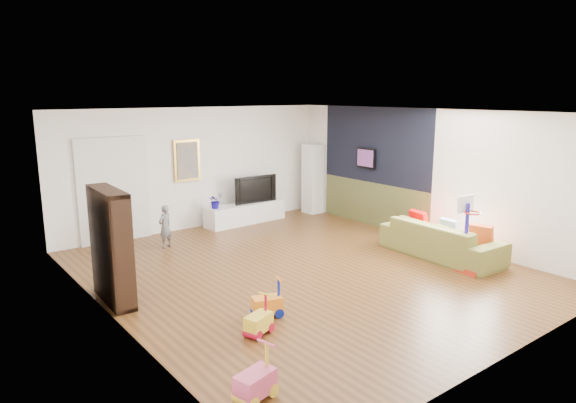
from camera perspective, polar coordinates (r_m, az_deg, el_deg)
floor at (r=8.95m, az=1.58°, el=-7.65°), size 6.50×7.50×0.00m
ceiling at (r=8.43m, az=1.69°, el=9.90°), size 6.50×7.50×0.00m
wall_back at (r=11.69m, az=-10.11°, el=3.66°), size 6.50×0.00×2.70m
wall_front at (r=6.24m, az=24.07°, el=-4.46°), size 6.50×0.00×2.70m
wall_left at (r=7.04m, az=-19.31°, el=-2.30°), size 0.00×7.50×2.70m
wall_right at (r=10.91m, az=14.97°, el=2.85°), size 0.00×7.50×2.70m
navy_accent at (r=11.73m, az=9.61°, el=6.16°), size 0.01×3.20×1.70m
olive_wainscot at (r=11.94m, az=9.39°, el=-0.29°), size 0.01×3.20×1.00m
doorway at (r=10.97m, az=-18.77°, el=1.07°), size 1.45×0.06×2.10m
painting_back at (r=11.52m, az=-11.16°, el=4.50°), size 0.62×0.06×0.92m
artwork_right at (r=11.85m, az=8.64°, el=4.79°), size 0.04×0.56×0.46m
media_console at (r=12.11m, az=-4.76°, el=-1.28°), size 2.03×0.61×0.47m
tall_cabinet at (r=13.01m, az=2.77°, el=2.55°), size 0.42×0.42×1.75m
bookshelf at (r=7.85m, az=-19.06°, el=-4.71°), size 0.35×1.16×1.68m
sofa at (r=9.96m, az=16.66°, el=-4.08°), size 0.99×2.33×0.67m
basketball_hoop at (r=9.24m, az=19.91°, el=-3.49°), size 0.50×0.59×1.31m
ride_on_yellow at (r=6.64m, az=-3.30°, el=-12.60°), size 0.43×0.34×0.49m
ride_on_orange at (r=7.11m, az=-2.36°, el=-10.70°), size 0.45×0.36×0.53m
ride_on_pink at (r=5.36m, az=-3.68°, el=-18.62°), size 0.46×0.35×0.55m
child at (r=10.39m, az=-13.50°, el=-2.71°), size 0.37×0.31×0.86m
tv at (r=12.14m, az=-3.88°, el=1.43°), size 1.11×0.17×0.64m
vase_plant at (r=11.58m, az=-8.08°, el=0.11°), size 0.38×0.35×0.35m
pillow_left at (r=9.74m, az=20.68°, el=-3.54°), size 0.19×0.41×0.40m
pillow_center at (r=10.04m, az=17.50°, el=-2.86°), size 0.12×0.36×0.36m
pillow_right at (r=10.45m, az=14.35°, el=-2.10°), size 0.17×0.42×0.41m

